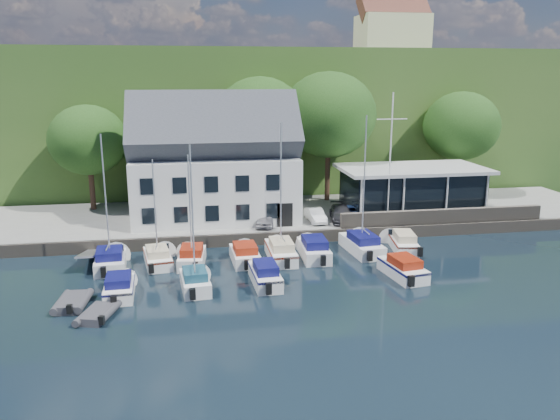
# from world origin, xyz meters

# --- Properties ---
(ground) EXTENTS (180.00, 180.00, 0.00)m
(ground) POSITION_xyz_m (0.00, 0.00, 0.00)
(ground) COLOR black
(ground) RESTS_ON ground
(quay) EXTENTS (60.00, 13.00, 1.00)m
(quay) POSITION_xyz_m (0.00, 17.50, 0.50)
(quay) COLOR gray
(quay) RESTS_ON ground
(quay_face) EXTENTS (60.00, 0.30, 1.00)m
(quay_face) POSITION_xyz_m (0.00, 11.00, 0.50)
(quay_face) COLOR #595247
(quay_face) RESTS_ON ground
(hillside) EXTENTS (160.00, 75.00, 16.00)m
(hillside) POSITION_xyz_m (0.00, 62.00, 8.00)
(hillside) COLOR #2B501E
(hillside) RESTS_ON ground
(field_patch) EXTENTS (50.00, 30.00, 0.30)m
(field_patch) POSITION_xyz_m (8.00, 70.00, 16.15)
(field_patch) COLOR #596934
(field_patch) RESTS_ON hillside
(farmhouse) EXTENTS (10.40, 7.00, 8.20)m
(farmhouse) POSITION_xyz_m (22.00, 52.00, 20.10)
(farmhouse) COLOR beige
(farmhouse) RESTS_ON hillside
(harbor_building) EXTENTS (14.40, 8.20, 8.70)m
(harbor_building) POSITION_xyz_m (-7.00, 16.50, 5.35)
(harbor_building) COLOR silver
(harbor_building) RESTS_ON quay
(club_pavilion) EXTENTS (13.20, 7.20, 4.10)m
(club_pavilion) POSITION_xyz_m (11.00, 16.00, 3.05)
(club_pavilion) COLOR black
(club_pavilion) RESTS_ON quay
(seawall) EXTENTS (18.00, 0.50, 1.20)m
(seawall) POSITION_xyz_m (12.00, 11.40, 1.60)
(seawall) COLOR #595247
(seawall) RESTS_ON quay
(gangway) EXTENTS (1.20, 6.00, 1.40)m
(gangway) POSITION_xyz_m (-16.50, 9.00, 0.00)
(gangway) COLOR silver
(gangway) RESTS_ON ground
(car_silver) EXTENTS (2.35, 3.94, 1.26)m
(car_silver) POSITION_xyz_m (-3.02, 13.12, 1.63)
(car_silver) COLOR #A4A3A8
(car_silver) RESTS_ON quay
(car_white) EXTENTS (1.37, 3.51, 1.14)m
(car_white) POSITION_xyz_m (1.39, 13.65, 1.57)
(car_white) COLOR silver
(car_white) RESTS_ON quay
(car_dgrey) EXTENTS (2.52, 4.66, 1.28)m
(car_dgrey) POSITION_xyz_m (3.66, 13.59, 1.64)
(car_dgrey) COLOR #292A2E
(car_dgrey) RESTS_ON quay
(car_blue) EXTENTS (1.72, 3.71, 1.23)m
(car_blue) POSITION_xyz_m (4.44, 13.87, 1.62)
(car_blue) COLOR #2B4885
(car_blue) RESTS_ON quay
(flagpole) EXTENTS (2.63, 0.20, 10.94)m
(flagpole) POSITION_xyz_m (7.56, 12.78, 6.47)
(flagpole) COLOR silver
(flagpole) RESTS_ON quay
(tree_0) EXTENTS (7.12, 7.12, 9.74)m
(tree_0) POSITION_xyz_m (-18.22, 21.44, 5.87)
(tree_0) COLOR #163510
(tree_0) RESTS_ON quay
(tree_1) EXTENTS (6.63, 6.63, 9.06)m
(tree_1) POSITION_xyz_m (-12.33, 22.52, 5.53)
(tree_1) COLOR #163510
(tree_1) RESTS_ON quay
(tree_2) EXTENTS (8.92, 8.92, 12.20)m
(tree_2) POSITION_xyz_m (-2.16, 22.53, 7.10)
(tree_2) COLOR #163510
(tree_2) RESTS_ON quay
(tree_3) EXTENTS (9.28, 9.28, 12.68)m
(tree_3) POSITION_xyz_m (4.46, 21.62, 7.34)
(tree_3) COLOR #163510
(tree_3) RESTS_ON quay
(tree_5) EXTENTS (7.82, 7.82, 10.68)m
(tree_5) POSITION_xyz_m (18.76, 22.19, 6.34)
(tree_5) COLOR #163510
(tree_5) RESTS_ON quay
(boat_r1_0) EXTENTS (2.69, 5.98, 9.30)m
(boat_r1_0) POSITION_xyz_m (-14.94, 7.24, 4.65)
(boat_r1_0) COLOR white
(boat_r1_0) RESTS_ON ground
(boat_r1_1) EXTENTS (2.75, 5.99, 8.24)m
(boat_r1_1) POSITION_xyz_m (-11.70, 7.58, 4.12)
(boat_r1_1) COLOR white
(boat_r1_1) RESTS_ON ground
(boat_r1_2) EXTENTS (2.51, 5.60, 8.91)m
(boat_r1_2) POSITION_xyz_m (-9.26, 7.13, 4.45)
(boat_r1_2) COLOR white
(boat_r1_2) RESTS_ON ground
(boat_r1_3) EXTENTS (2.26, 5.66, 1.43)m
(boat_r1_3) POSITION_xyz_m (-5.44, 7.08, 0.72)
(boat_r1_3) COLOR white
(boat_r1_3) RESTS_ON ground
(boat_r1_4) EXTENTS (2.03, 6.72, 9.47)m
(boat_r1_4) POSITION_xyz_m (-2.74, 7.24, 4.73)
(boat_r1_4) COLOR white
(boat_r1_4) RESTS_ON ground
(boat_r1_5) EXTENTS (2.34, 6.64, 1.57)m
(boat_r1_5) POSITION_xyz_m (-0.22, 7.31, 0.79)
(boat_r1_5) COLOR white
(boat_r1_5) RESTS_ON ground
(boat_r1_6) EXTENTS (2.83, 7.20, 9.47)m
(boat_r1_6) POSITION_xyz_m (3.71, 7.88, 4.73)
(boat_r1_6) COLOR white
(boat_r1_6) RESTS_ON ground
(boat_r1_7) EXTENTS (2.82, 6.55, 1.46)m
(boat_r1_7) POSITION_xyz_m (7.09, 7.98, 0.73)
(boat_r1_7) COLOR white
(boat_r1_7) RESTS_ON ground
(boat_r2_0) EXTENTS (2.13, 5.54, 1.39)m
(boat_r2_0) POSITION_xyz_m (-13.77, 2.21, 0.70)
(boat_r2_0) COLOR white
(boat_r2_0) RESTS_ON ground
(boat_r2_1) EXTENTS (2.32, 5.37, 8.78)m
(boat_r2_1) POSITION_xyz_m (-9.12, 2.33, 4.39)
(boat_r2_1) COLOR white
(boat_r2_1) RESTS_ON ground
(boat_r2_2) EXTENTS (2.04, 6.13, 1.52)m
(boat_r2_2) POSITION_xyz_m (-4.58, 2.64, 0.76)
(boat_r2_2) COLOR white
(boat_r2_2) RESTS_ON ground
(boat_r2_4) EXTENTS (2.80, 6.09, 1.48)m
(boat_r2_4) POSITION_xyz_m (4.81, 2.32, 0.74)
(boat_r2_4) COLOR white
(boat_r2_4) RESTS_ON ground
(dinghy_0) EXTENTS (2.10, 3.23, 0.72)m
(dinghy_0) POSITION_xyz_m (-16.33, 0.94, 0.36)
(dinghy_0) COLOR #37373C
(dinghy_0) RESTS_ON ground
(dinghy_1) EXTENTS (2.46, 3.22, 0.66)m
(dinghy_1) POSITION_xyz_m (-14.62, -0.94, 0.33)
(dinghy_1) COLOR #37373C
(dinghy_1) RESTS_ON ground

